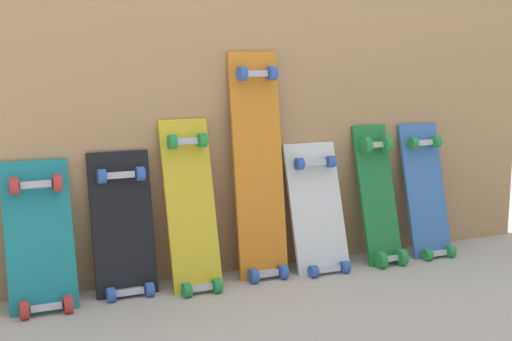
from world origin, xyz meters
The scene contains 9 objects.
ground_plane centered at (0.00, 0.00, 0.00)m, with size 12.00×12.00×0.00m, color #B2AAA0.
plywood_wall_panel centered at (0.00, 0.07, 0.93)m, with size 2.83×0.04×1.86m, color tan.
skateboard_teal centered at (-0.82, -0.06, 0.22)m, with size 0.23×0.24×0.58m.
skateboard_black centered at (-0.52, -0.03, 0.23)m, with size 0.23×0.18×0.60m.
skateboard_yellow centered at (-0.26, -0.06, 0.28)m, with size 0.19×0.25×0.71m.
skateboard_orange centered at (0.03, -0.03, 0.41)m, with size 0.21×0.20×0.96m.
skateboard_white centered at (0.29, -0.06, 0.22)m, with size 0.24×0.23×0.59m.
skateboard_green centered at (0.58, -0.06, 0.26)m, with size 0.16×0.25×0.64m.
skateboard_blue centered at (0.83, -0.05, 0.25)m, with size 0.20×0.23×0.65m.
Camera 1 is at (-1.05, -2.48, 0.89)m, focal length 48.07 mm.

